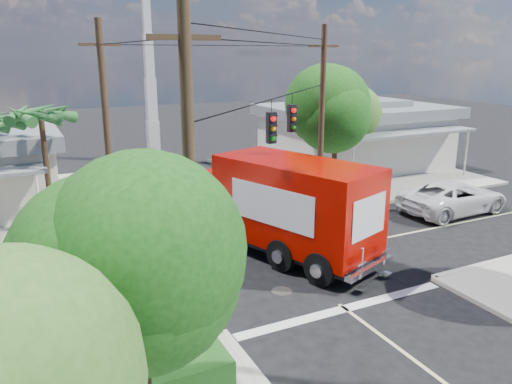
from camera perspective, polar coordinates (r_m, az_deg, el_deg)
ground at (r=19.44m, az=2.62°, el=-7.69°), size 120.00×120.00×0.00m
sidewalk_ne at (r=33.79m, az=9.98°, el=2.35°), size 14.12×14.12×0.14m
road_markings at (r=18.28m, az=4.87°, el=-9.30°), size 32.00×32.00×0.01m
building_ne at (r=35.18m, az=11.26°, el=6.54°), size 11.80×10.20×4.50m
radio_tower at (r=36.84m, az=-12.00°, el=12.10°), size 0.80×0.80×17.00m
tree_sw_front at (r=8.91m, az=-13.52°, el=-6.98°), size 3.88×3.78×6.03m
tree_ne_front at (r=27.59m, az=9.24°, el=9.34°), size 4.21×4.14×6.66m
tree_ne_back at (r=30.94m, az=10.81°, el=8.85°), size 3.77×3.66×5.82m
palm_nw_front at (r=23.30m, az=-23.37°, el=7.83°), size 3.01×3.08×5.59m
utility_poles at (r=18.86m, az=-3.81°, el=6.39°), size 12.00×10.68×9.00m
vending_boxes at (r=27.47m, az=8.33°, el=0.69°), size 1.90×0.50×1.10m
delivery_truck at (r=19.48m, az=2.66°, el=-1.55°), size 5.43×9.19×3.83m
parked_car at (r=26.57m, az=21.64°, el=-0.54°), size 5.85×2.86×1.60m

